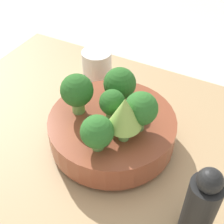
% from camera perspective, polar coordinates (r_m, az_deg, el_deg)
% --- Properties ---
extents(ground_plane, '(6.00, 6.00, 0.00)m').
position_cam_1_polar(ground_plane, '(0.74, 0.50, -7.91)').
color(ground_plane, beige).
extents(table, '(0.94, 0.65, 0.04)m').
position_cam_1_polar(table, '(0.72, 0.51, -6.86)').
color(table, tan).
rests_on(table, ground_plane).
extents(bowl, '(0.27, 0.27, 0.07)m').
position_cam_1_polar(bowl, '(0.68, -0.00, -3.23)').
color(bowl, brown).
rests_on(bowl, table).
extents(broccoli_floret_center, '(0.05, 0.05, 0.07)m').
position_cam_1_polar(broccoli_floret_center, '(0.62, -0.00, 1.49)').
color(broccoli_floret_center, '#6BA34C').
rests_on(broccoli_floret_center, bowl).
extents(broccoli_floret_right, '(0.07, 0.07, 0.09)m').
position_cam_1_polar(broccoli_floret_right, '(0.64, -6.43, 3.79)').
color(broccoli_floret_right, '#7AB256').
rests_on(broccoli_floret_right, bowl).
extents(romanesco_piece_far, '(0.07, 0.07, 0.10)m').
position_cam_1_polar(romanesco_piece_far, '(0.57, 2.32, -0.30)').
color(romanesco_piece_far, '#7AB256').
rests_on(romanesco_piece_far, bowl).
extents(broccoli_floret_left, '(0.07, 0.07, 0.09)m').
position_cam_1_polar(broccoli_floret_left, '(0.60, 5.21, 0.39)').
color(broccoli_floret_left, '#6BA34C').
rests_on(broccoli_floret_left, bowl).
extents(broccoli_floret_front, '(0.07, 0.07, 0.08)m').
position_cam_1_polar(broccoli_floret_front, '(0.67, 1.42, 5.13)').
color(broccoli_floret_front, '#6BA34C').
rests_on(broccoli_floret_front, bowl).
extents(broccoli_floret_back, '(0.06, 0.06, 0.07)m').
position_cam_1_polar(broccoli_floret_back, '(0.57, -2.74, -3.71)').
color(broccoli_floret_back, '#6BA34C').
rests_on(broccoli_floret_back, bowl).
extents(cup, '(0.08, 0.08, 0.10)m').
position_cam_1_polar(cup, '(0.84, -2.75, 8.06)').
color(cup, silver).
rests_on(cup, table).
extents(pepper_mill, '(0.05, 0.05, 0.17)m').
position_cam_1_polar(pepper_mill, '(0.54, 15.93, -16.13)').
color(pepper_mill, black).
rests_on(pepper_mill, table).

